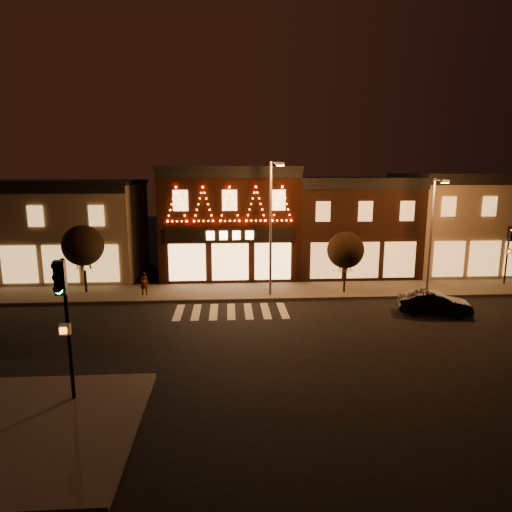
{
  "coord_description": "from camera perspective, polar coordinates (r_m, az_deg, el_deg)",
  "views": [
    {
      "loc": [
        -0.1,
        -20.18,
        7.9
      ],
      "look_at": [
        1.44,
        4.0,
        3.24
      ],
      "focal_mm": 30.72,
      "sensor_mm": 36.0,
      "label": 1
    }
  ],
  "objects": [
    {
      "name": "building_right_a",
      "position": [
        35.74,
        12.01,
        4.0
      ],
      "size": [
        9.2,
        8.28,
        7.5
      ],
      "color": "black",
      "rests_on": "ground"
    },
    {
      "name": "ground",
      "position": [
        21.67,
        -3.17,
        -10.52
      ],
      "size": [
        120.0,
        120.0,
        0.0
      ],
      "primitive_type": "plane",
      "color": "black",
      "rests_on": "ground"
    },
    {
      "name": "building_pulp",
      "position": [
        34.36,
        -3.45,
        4.62
      ],
      "size": [
        10.2,
        8.34,
        8.3
      ],
      "color": "black",
      "rests_on": "ground"
    },
    {
      "name": "tree_right",
      "position": [
        28.84,
        11.58,
        0.75
      ],
      "size": [
        2.38,
        2.38,
        3.99
      ],
      "rotation": [
        0.0,
        0.0,
        0.25
      ],
      "color": "black",
      "rests_on": "sidewalk_far"
    },
    {
      "name": "streetlamp_right",
      "position": [
        29.7,
        22.02,
        3.46
      ],
      "size": [
        0.48,
        1.69,
        7.36
      ],
      "rotation": [
        0.0,
        0.0,
        0.06
      ],
      "color": "#59595E",
      "rests_on": "sidewalk_far"
    },
    {
      "name": "traffic_signal_near",
      "position": [
        15.89,
        -23.77,
        -5.58
      ],
      "size": [
        0.38,
        0.52,
        4.97
      ],
      "rotation": [
        0.0,
        0.0,
        0.11
      ],
      "color": "black",
      "rests_on": "sidewalk_near"
    },
    {
      "name": "building_left",
      "position": [
        36.77,
        -24.18,
        3.31
      ],
      "size": [
        12.2,
        8.28,
        7.3
      ],
      "color": "#7C6F58",
      "rests_on": "ground"
    },
    {
      "name": "tree_left",
      "position": [
        30.34,
        -21.61,
        1.27
      ],
      "size": [
        2.64,
        2.64,
        4.41
      ],
      "rotation": [
        0.0,
        0.0,
        -0.08
      ],
      "color": "black",
      "rests_on": "sidewalk_far"
    },
    {
      "name": "traffic_signal_far",
      "position": [
        34.99,
        30.1,
        1.5
      ],
      "size": [
        0.38,
        0.47,
        4.11
      ],
      "rotation": [
        0.0,
        0.0,
        0.25
      ],
      "color": "black",
      "rests_on": "sidewalk_far"
    },
    {
      "name": "sidewalk_far",
      "position": [
        29.32,
        0.61,
        -4.6
      ],
      "size": [
        44.0,
        4.0,
        0.15
      ],
      "primitive_type": "cube",
      "color": "#47423D",
      "rests_on": "ground"
    },
    {
      "name": "streetlamp_mid",
      "position": [
        27.16,
        2.08,
        4.9
      ],
      "size": [
        0.74,
        1.92,
        8.39
      ],
      "rotation": [
        0.0,
        0.0,
        -0.22
      ],
      "color": "#59595E",
      "rests_on": "sidewalk_far"
    },
    {
      "name": "building_right_b",
      "position": [
        39.11,
        24.85,
        4.03
      ],
      "size": [
        9.2,
        8.28,
        7.8
      ],
      "color": "#7C6F58",
      "rests_on": "ground"
    },
    {
      "name": "sidewalk_near",
      "position": [
        16.22,
        -28.03,
        -19.35
      ],
      "size": [
        7.0,
        7.0,
        0.15
      ],
      "primitive_type": "cube",
      "color": "#47423D",
      "rests_on": "ground"
    },
    {
      "name": "dark_sedan",
      "position": [
        26.7,
        22.17,
        -5.71
      ],
      "size": [
        4.14,
        2.24,
        1.3
      ],
      "primitive_type": "imported",
      "rotation": [
        0.0,
        0.0,
        1.34
      ],
      "color": "black",
      "rests_on": "ground"
    },
    {
      "name": "pedestrian",
      "position": [
        28.91,
        -14.35,
        -3.46
      ],
      "size": [
        0.56,
        0.38,
        1.52
      ],
      "primitive_type": "imported",
      "rotation": [
        0.0,
        0.0,
        3.11
      ],
      "color": "gray",
      "rests_on": "sidewalk_far"
    }
  ]
}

